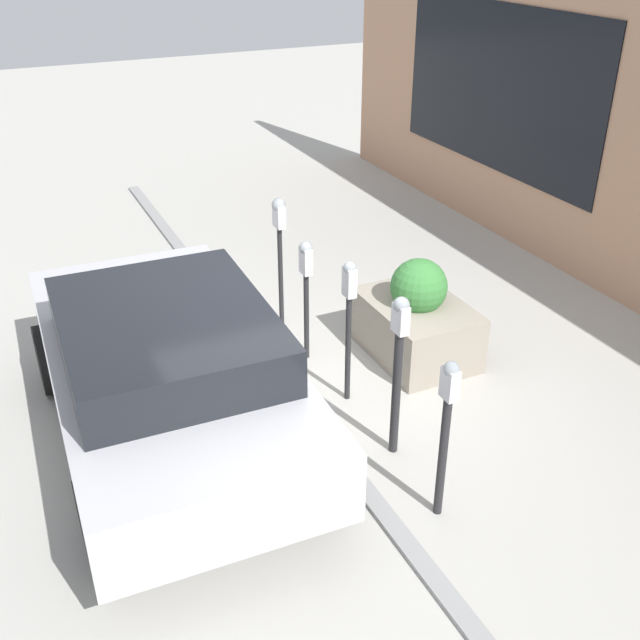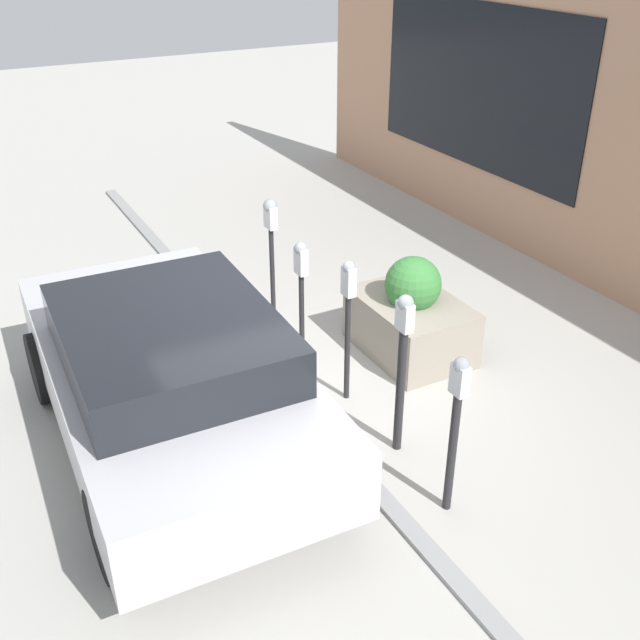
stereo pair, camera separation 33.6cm
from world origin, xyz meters
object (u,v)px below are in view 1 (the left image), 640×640
(parked_car_front, at_px, (167,368))
(parking_meter_nearest, at_px, (446,420))
(parking_meter_middle, at_px, (349,306))
(parking_meter_farthest, at_px, (279,232))
(planter_box, at_px, (416,320))
(parking_meter_fourth, at_px, (306,275))
(parking_meter_second, at_px, (398,358))

(parked_car_front, bearing_deg, parking_meter_nearest, -136.55)
(parking_meter_nearest, distance_m, parked_car_front, 2.50)
(parking_meter_middle, xyz_separation_m, parking_meter_farthest, (1.71, -0.01, 0.11))
(parking_meter_farthest, relative_size, planter_box, 1.17)
(planter_box, xyz_separation_m, parked_car_front, (-0.32, 2.78, 0.33))
(parking_meter_fourth, xyz_separation_m, planter_box, (-0.45, -1.09, -0.56))
(parking_meter_fourth, distance_m, parked_car_front, 1.87)
(parked_car_front, bearing_deg, planter_box, -81.59)
(parking_meter_farthest, bearing_deg, parking_meter_second, 179.83)
(parking_meter_second, height_order, parked_car_front, parking_meter_second)
(parking_meter_nearest, height_order, parking_meter_fourth, parking_meter_nearest)
(parking_meter_nearest, xyz_separation_m, parking_meter_fourth, (2.63, -0.03, 0.07))
(parking_meter_fourth, height_order, planter_box, parking_meter_fourth)
(parking_meter_nearest, xyz_separation_m, parking_meter_second, (0.84, -0.07, 0.06))
(parking_meter_second, height_order, parking_meter_middle, parking_meter_second)
(parking_meter_nearest, height_order, parking_meter_middle, parking_meter_middle)
(parking_meter_middle, xyz_separation_m, parked_car_front, (0.11, 1.73, -0.28))
(parking_meter_second, height_order, planter_box, parking_meter_second)
(parking_meter_nearest, bearing_deg, parking_meter_farthest, -1.32)
(parking_meter_middle, bearing_deg, parking_meter_fourth, 2.69)
(parking_meter_nearest, xyz_separation_m, parked_car_front, (1.86, 1.66, -0.16))
(planter_box, bearing_deg, parked_car_front, 96.65)
(parked_car_front, bearing_deg, parking_meter_fourth, -63.68)
(parking_meter_middle, height_order, parked_car_front, parking_meter_middle)
(parking_meter_farthest, height_order, parked_car_front, parking_meter_farthest)
(parking_meter_farthest, xyz_separation_m, planter_box, (-1.28, -1.04, -0.72))
(planter_box, bearing_deg, parking_meter_farthest, 39.25)
(parking_meter_second, relative_size, planter_box, 1.18)
(parking_meter_middle, relative_size, planter_box, 1.13)
(parking_meter_second, height_order, parking_meter_fourth, parking_meter_second)
(parking_meter_fourth, height_order, parking_meter_farthest, parking_meter_farthest)
(parking_meter_nearest, relative_size, parking_meter_second, 0.92)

